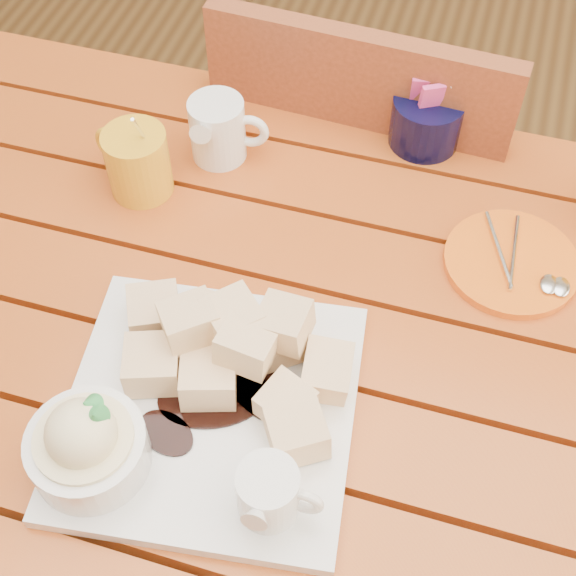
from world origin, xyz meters
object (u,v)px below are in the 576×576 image
(table, at_px, (281,373))
(dessert_plate, at_px, (190,405))
(chair_far, at_px, (363,193))
(coffee_mug_left, at_px, (136,161))
(orange_saucer, at_px, (513,263))

(table, distance_m, dessert_plate, 0.21)
(table, relative_size, chair_far, 1.35)
(coffee_mug_left, height_order, chair_far, chair_far)
(orange_saucer, bearing_deg, table, -146.71)
(dessert_plate, distance_m, coffee_mug_left, 0.35)
(dessert_plate, relative_size, coffee_mug_left, 2.48)
(dessert_plate, height_order, coffee_mug_left, coffee_mug_left)
(coffee_mug_left, bearing_deg, orange_saucer, 22.45)
(table, xyz_separation_m, coffee_mug_left, (-0.23, 0.15, 0.15))
(chair_far, bearing_deg, coffee_mug_left, 55.49)
(orange_saucer, bearing_deg, chair_far, 127.28)
(table, distance_m, coffee_mug_left, 0.32)
(dessert_plate, distance_m, orange_saucer, 0.42)
(table, height_order, chair_far, chair_far)
(chair_far, bearing_deg, orange_saucer, 130.30)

